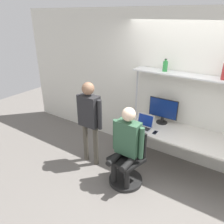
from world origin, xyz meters
The scene contains 11 objects.
ground_plane centered at (0.00, 0.00, 0.00)m, with size 12.00×12.00×0.00m, color slate.
wall_back centered at (0.00, 0.82, 1.35)m, with size 8.00×0.06×2.70m.
desk centered at (0.00, 0.40, 0.69)m, with size 2.11×0.77×0.75m.
shelf_unit centered at (0.00, 0.62, 1.50)m, with size 2.00×0.31×1.70m.
monitor centered at (-0.43, 0.61, 1.01)m, with size 0.53×0.20×0.46m.
laptop centered at (-0.62, 0.26, 0.82)m, with size 0.30×0.23×0.23m.
cell_phone centered at (-0.37, 0.18, 0.76)m, with size 0.07×0.15×0.01m.
office_chair centered at (-0.60, -0.32, 0.28)m, with size 0.56×0.56×0.92m.
person_seated centered at (-0.61, -0.37, 0.79)m, with size 0.54×0.47×1.34m.
person_standing centered at (-1.43, -0.26, 0.99)m, with size 0.53×0.21×1.57m.
bottle_green centered at (-0.48, 0.62, 1.79)m, with size 0.08×0.08×0.21m.
Camera 1 is at (0.82, -2.87, 2.58)m, focal length 35.00 mm.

